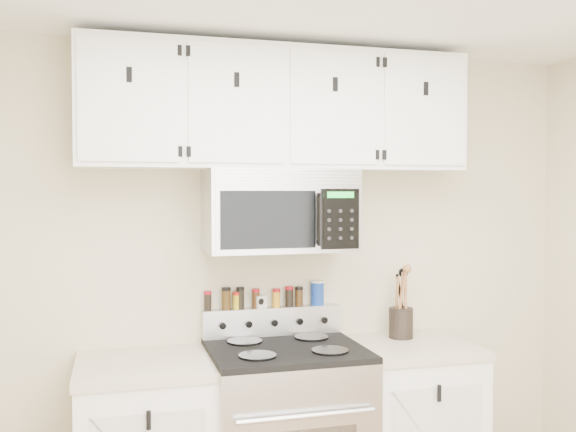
% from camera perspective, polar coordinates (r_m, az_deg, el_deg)
% --- Properties ---
extents(back_wall, '(3.50, 0.01, 2.50)m').
position_cam_1_polar(back_wall, '(3.51, -1.56, -5.60)').
color(back_wall, '#C1B290').
rests_on(back_wall, floor).
extents(base_cabinet_right, '(0.64, 0.62, 0.92)m').
position_cam_1_polar(base_cabinet_right, '(3.67, 10.73, -18.04)').
color(base_cabinet_right, white).
rests_on(base_cabinet_right, floor).
extents(microwave, '(0.76, 0.44, 0.42)m').
position_cam_1_polar(microwave, '(3.30, -0.76, 0.51)').
color(microwave, '#9E9EA3').
rests_on(microwave, back_wall).
extents(upper_cabinets, '(2.00, 0.35, 0.62)m').
position_cam_1_polar(upper_cabinets, '(3.35, -0.88, 9.46)').
color(upper_cabinets, white).
rests_on(upper_cabinets, back_wall).
extents(utensil_crock, '(0.13, 0.13, 0.39)m').
position_cam_1_polar(utensil_crock, '(3.63, 10.01, -9.12)').
color(utensil_crock, black).
rests_on(utensil_crock, base_cabinet_right).
extents(kitchen_timer, '(0.07, 0.07, 0.07)m').
position_cam_1_polar(kitchen_timer, '(3.48, -2.52, -7.62)').
color(kitchen_timer, silver).
rests_on(kitchen_timer, range).
extents(salt_canister, '(0.07, 0.07, 0.13)m').
position_cam_1_polar(salt_canister, '(3.56, 2.62, -6.84)').
color(salt_canister, '#163899').
rests_on(salt_canister, range).
extents(spice_jar_0, '(0.04, 0.04, 0.10)m').
position_cam_1_polar(spice_jar_0, '(3.43, -7.15, -7.48)').
color(spice_jar_0, black).
rests_on(spice_jar_0, range).
extents(spice_jar_1, '(0.05, 0.05, 0.12)m').
position_cam_1_polar(spice_jar_1, '(3.44, -5.51, -7.30)').
color(spice_jar_1, '#422D0F').
rests_on(spice_jar_1, range).
extents(spice_jar_2, '(0.04, 0.04, 0.09)m').
position_cam_1_polar(spice_jar_2, '(3.45, -4.60, -7.49)').
color(spice_jar_2, gold).
rests_on(spice_jar_2, range).
extents(spice_jar_3, '(0.04, 0.04, 0.12)m').
position_cam_1_polar(spice_jar_3, '(3.46, -4.26, -7.27)').
color(spice_jar_3, black).
rests_on(spice_jar_3, range).
extents(spice_jar_4, '(0.04, 0.04, 0.10)m').
position_cam_1_polar(spice_jar_4, '(3.47, -2.87, -7.32)').
color(spice_jar_4, '#40240F').
rests_on(spice_jar_4, range).
extents(spice_jar_5, '(0.04, 0.04, 0.10)m').
position_cam_1_polar(spice_jar_5, '(3.50, -1.04, -7.28)').
color(spice_jar_5, orange).
rests_on(spice_jar_5, range).
extents(spice_jar_6, '(0.04, 0.04, 0.11)m').
position_cam_1_polar(spice_jar_6, '(3.52, 0.11, -7.15)').
color(spice_jar_6, black).
rests_on(spice_jar_6, range).
extents(spice_jar_7, '(0.04, 0.04, 0.11)m').
position_cam_1_polar(spice_jar_7, '(3.53, 0.99, -7.14)').
color(spice_jar_7, '#3F270F').
rests_on(spice_jar_7, range).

